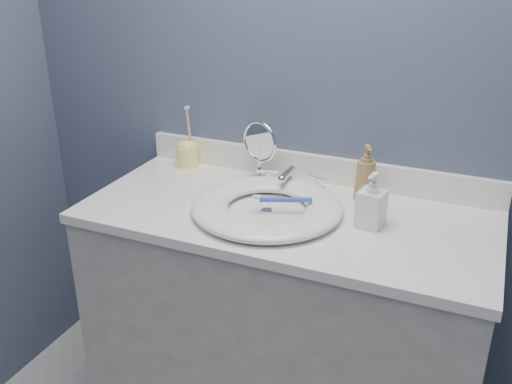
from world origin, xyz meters
The scene contains 12 objects.
back_wall centered at (0.00, 1.25, 1.20)m, with size 2.20×0.02×2.40m, color #434E64.
vanity_cabinet centered at (0.00, 0.97, 0.42)m, with size 1.20×0.55×0.85m, color beige.
countertop centered at (0.00, 0.97, 0.86)m, with size 1.22×0.57×0.03m, color white.
backsplash centered at (0.00, 1.24, 0.93)m, with size 1.22×0.02×0.09m, color white.
basin centered at (-0.05, 0.94, 0.90)m, with size 0.45×0.45×0.04m, color white, non-canonical shape.
drain centered at (-0.05, 0.94, 0.88)m, with size 0.04×0.04×0.01m, color silver.
faucet centered at (-0.05, 1.14, 0.91)m, with size 0.25×0.13×0.07m.
makeup_mirror centered at (-0.16, 1.16, 1.00)m, with size 0.14×0.08×0.21m.
soap_bottle_amber centered at (0.19, 1.15, 0.97)m, with size 0.07×0.07×0.18m, color olive.
soap_bottle_clear centered at (0.25, 0.98, 0.96)m, with size 0.07×0.07×0.16m, color white.
toothbrush_holder centered at (-0.46, 1.19, 0.93)m, with size 0.08×0.08×0.22m.
toothbrush_lying centered at (0.00, 0.96, 0.92)m, with size 0.17×0.08×0.02m.
Camera 1 is at (0.52, -0.47, 1.62)m, focal length 40.00 mm.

